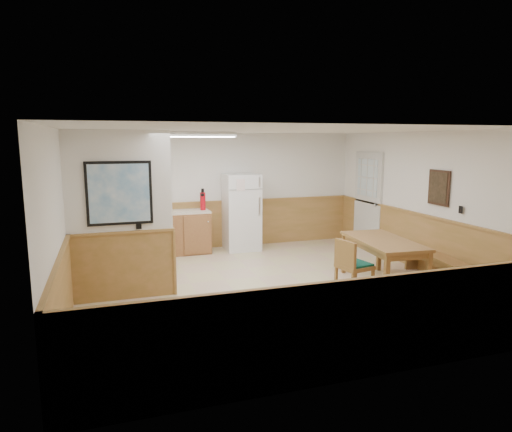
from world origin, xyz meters
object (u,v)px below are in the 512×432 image
object	(u,v)px
dining_bench	(435,261)
refrigerator	(241,212)
dining_chair	(350,263)
dining_table	(383,245)
soap_bottle	(114,209)
fire_extinguisher	(203,201)

from	to	relation	value
dining_bench	refrigerator	bearing A→B (deg)	135.70
dining_bench	dining_chair	bearing A→B (deg)	-167.24
dining_table	soap_bottle	distance (m)	5.18
fire_extinguisher	dining_bench	bearing A→B (deg)	-58.21
dining_bench	soap_bottle	size ratio (longest dim) A/B	7.60
dining_chair	soap_bottle	xyz separation A→B (m)	(-3.38, 3.36, 0.50)
refrigerator	dining_table	size ratio (longest dim) A/B	0.97
dining_bench	soap_bottle	xyz separation A→B (m)	(-5.10, 3.21, 0.66)
dining_bench	soap_bottle	world-z (taller)	soap_bottle
refrigerator	dining_bench	size ratio (longest dim) A/B	1.08
refrigerator	dining_chair	distance (m)	3.42
dining_table	fire_extinguisher	world-z (taller)	fire_extinguisher
dining_table	fire_extinguisher	size ratio (longest dim) A/B	3.75
dining_bench	soap_bottle	bearing A→B (deg)	155.33
dining_table	dining_bench	distance (m)	1.03
refrigerator	soap_bottle	distance (m)	2.62
dining_table	dining_chair	world-z (taller)	dining_chair
refrigerator	dining_chair	world-z (taller)	refrigerator
refrigerator	dining_chair	bearing A→B (deg)	-75.92
refrigerator	fire_extinguisher	world-z (taller)	refrigerator
dining_table	soap_bottle	size ratio (longest dim) A/B	8.49
refrigerator	fire_extinguisher	distance (m)	0.88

